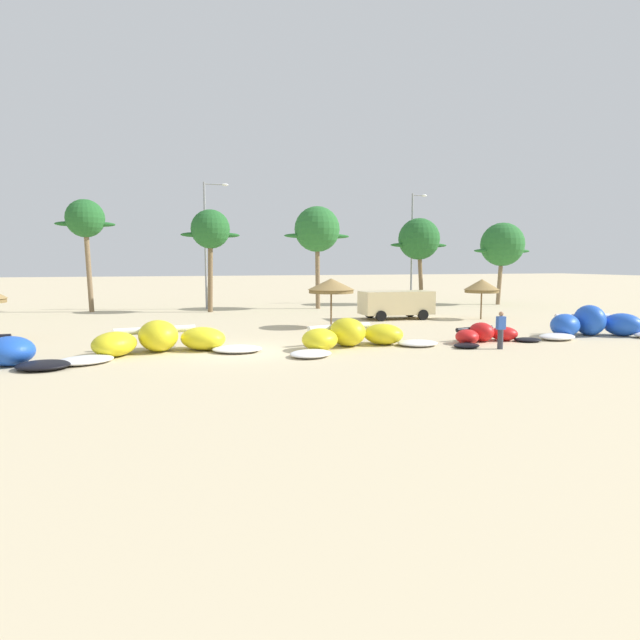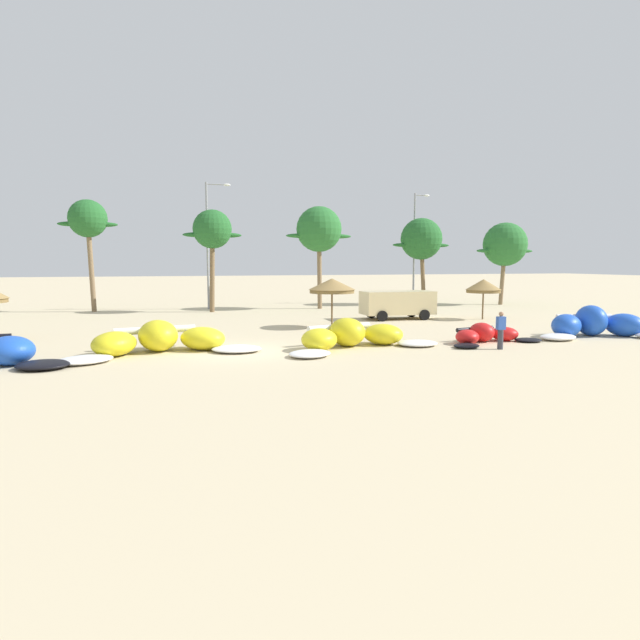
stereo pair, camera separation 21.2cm
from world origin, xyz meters
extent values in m
plane|color=beige|center=(0.00, 0.00, 0.00)|extent=(260.00, 260.00, 0.00)
ellipsoid|color=blue|center=(-8.40, -0.55, 0.53)|extent=(2.43, 2.45, 1.06)
ellipsoid|color=black|center=(-7.14, -1.63, 0.14)|extent=(2.17, 2.03, 0.29)
ellipsoid|color=white|center=(-5.87, -0.91, 0.13)|extent=(2.58, 2.40, 0.26)
ellipsoid|color=yellow|center=(-4.94, 0.43, 0.49)|extent=(2.35, 2.56, 0.97)
ellipsoid|color=yellow|center=(-3.26, 1.14, 0.66)|extent=(1.91, 2.29, 1.31)
ellipsoid|color=yellow|center=(-1.44, 0.97, 0.49)|extent=(2.59, 2.60, 0.97)
ellipsoid|color=white|center=(-0.14, -0.02, 0.13)|extent=(2.34, 1.97, 0.26)
cylinder|color=white|center=(-3.37, 1.86, 0.81)|extent=(3.40, 0.83, 0.31)
cube|color=white|center=(-3.23, 0.94, 0.66)|extent=(1.34, 0.93, 0.04)
ellipsoid|color=white|center=(2.48, -1.99, 0.13)|extent=(2.35, 2.27, 0.25)
ellipsoid|color=yellow|center=(3.26, -0.66, 0.47)|extent=(2.08, 2.25, 0.94)
ellipsoid|color=yellow|center=(4.79, 0.14, 0.63)|extent=(1.90, 2.12, 1.26)
ellipsoid|color=yellow|center=(6.52, 0.12, 0.47)|extent=(2.37, 2.34, 0.94)
ellipsoid|color=white|center=(7.82, -0.71, 0.13)|extent=(1.98, 1.72, 0.25)
cylinder|color=white|center=(4.65, 0.76, 0.78)|extent=(3.20, 1.03, 0.29)
cube|color=white|center=(4.84, -0.03, 0.63)|extent=(1.29, 0.91, 0.04)
ellipsoid|color=black|center=(9.65, -1.78, 0.09)|extent=(1.63, 1.55, 0.18)
ellipsoid|color=red|center=(10.23, -0.89, 0.33)|extent=(1.48, 1.60, 0.67)
ellipsoid|color=red|center=(11.32, -0.39, 0.45)|extent=(1.27, 1.45, 0.90)
ellipsoid|color=red|center=(12.51, -0.46, 0.33)|extent=(1.65, 1.64, 0.67)
ellipsoid|color=black|center=(13.38, -1.08, 0.09)|extent=(1.43, 1.24, 0.18)
cylinder|color=black|center=(11.23, 0.05, 0.55)|extent=(2.22, 0.61, 0.20)
cube|color=black|center=(11.34, -0.51, 0.45)|extent=(0.88, 0.60, 0.04)
ellipsoid|color=white|center=(15.10, -1.02, 0.16)|extent=(2.05, 1.65, 0.31)
ellipsoid|color=blue|center=(16.26, -0.22, 0.57)|extent=(2.31, 2.29, 1.15)
ellipsoid|color=blue|center=(17.84, -0.14, 0.78)|extent=(1.73, 2.11, 1.55)
ellipsoid|color=blue|center=(19.27, -0.83, 0.57)|extent=(2.02, 2.27, 1.15)
cylinder|color=white|center=(17.97, 0.50, 0.91)|extent=(2.93, 0.85, 0.27)
cube|color=white|center=(17.80, -0.33, 0.78)|extent=(1.18, 0.87, 0.04)
cylinder|color=brown|center=(6.27, 6.90, 1.08)|extent=(0.10, 0.10, 2.17)
cone|color=olive|center=(6.27, 6.90, 2.49)|extent=(2.68, 2.68, 0.64)
cylinder|color=olive|center=(6.27, 6.90, 2.07)|extent=(2.54, 2.54, 0.20)
cylinder|color=brown|center=(17.08, 8.27, 0.97)|extent=(0.10, 0.10, 1.94)
cone|color=olive|center=(17.08, 8.27, 2.28)|extent=(2.28, 2.28, 0.69)
cylinder|color=olive|center=(17.08, 8.27, 1.84)|extent=(2.16, 2.16, 0.20)
cube|color=beige|center=(11.79, 10.02, 1.09)|extent=(4.76, 2.27, 1.50)
cube|color=black|center=(10.51, 10.08, 1.35)|extent=(1.26, 2.07, 0.56)
cylinder|color=black|center=(10.30, 9.05, 0.34)|extent=(0.69, 0.27, 0.68)
cylinder|color=black|center=(10.40, 11.11, 0.34)|extent=(0.69, 0.27, 0.68)
cylinder|color=black|center=(13.19, 8.92, 0.34)|extent=(0.69, 0.27, 0.68)
cylinder|color=black|center=(13.29, 10.98, 0.34)|extent=(0.69, 0.27, 0.68)
cylinder|color=#383842|center=(10.80, -2.57, 0.42)|extent=(0.24, 0.24, 0.85)
cube|color=#2D51A8|center=(10.80, -2.57, 1.13)|extent=(0.36, 0.22, 0.56)
sphere|color=#9E7051|center=(10.80, -2.57, 1.52)|extent=(0.20, 0.20, 0.20)
cylinder|color=#7F6647|center=(-8.01, 21.49, 3.48)|extent=(0.54, 0.36, 6.96)
sphere|color=#236028|center=(-8.10, 21.49, 6.95)|extent=(2.80, 2.80, 2.80)
ellipsoid|color=#236028|center=(-9.22, 21.49, 6.53)|extent=(1.96, 0.50, 0.36)
ellipsoid|color=#236028|center=(-6.97, 21.49, 6.53)|extent=(1.96, 0.50, 0.36)
cylinder|color=brown|center=(0.68, 18.74, 3.09)|extent=(0.50, 0.36, 6.18)
sphere|color=#236028|center=(0.75, 18.74, 6.17)|extent=(2.89, 2.89, 2.89)
ellipsoid|color=#236028|center=(-0.40, 18.74, 5.74)|extent=(2.02, 0.50, 0.36)
ellipsoid|color=#236028|center=(1.91, 18.74, 5.74)|extent=(2.02, 0.50, 0.36)
cylinder|color=#7F6647|center=(9.20, 19.24, 3.17)|extent=(0.43, 0.36, 6.35)
sphere|color=#286B2D|center=(9.17, 19.24, 6.34)|extent=(3.61, 3.61, 3.61)
ellipsoid|color=#286B2D|center=(7.72, 19.24, 5.80)|extent=(2.53, 0.50, 0.36)
ellipsoid|color=#286B2D|center=(10.61, 19.24, 5.80)|extent=(2.53, 0.50, 0.36)
cylinder|color=brown|center=(19.21, 20.87, 2.88)|extent=(0.75, 0.36, 5.77)
sphere|color=#236028|center=(19.02, 20.87, 5.76)|extent=(3.64, 3.64, 3.64)
ellipsoid|color=#236028|center=(17.57, 20.87, 5.22)|extent=(2.54, 0.50, 0.36)
ellipsoid|color=#236028|center=(20.47, 20.87, 5.22)|extent=(2.54, 0.50, 0.36)
cylinder|color=#7F6647|center=(25.90, 18.68, 2.64)|extent=(0.63, 0.36, 5.30)
sphere|color=#286B2D|center=(26.04, 18.68, 5.29)|extent=(3.80, 3.80, 3.80)
ellipsoid|color=#286B2D|center=(24.51, 18.68, 4.72)|extent=(2.66, 0.50, 0.36)
ellipsoid|color=#286B2D|center=(27.56, 18.68, 4.72)|extent=(2.66, 0.50, 0.36)
cylinder|color=gray|center=(0.61, 21.46, 4.99)|extent=(0.18, 0.18, 9.97)
cylinder|color=gray|center=(1.42, 21.46, 9.82)|extent=(1.62, 0.10, 0.10)
ellipsoid|color=silver|center=(2.22, 21.46, 9.82)|extent=(0.56, 0.24, 0.20)
cylinder|color=gray|center=(19.28, 22.75, 4.97)|extent=(0.18, 0.18, 9.93)
cylinder|color=gray|center=(19.86, 22.75, 9.78)|extent=(1.17, 0.10, 0.10)
ellipsoid|color=silver|center=(20.45, 22.75, 9.78)|extent=(0.56, 0.24, 0.20)
camera|label=1|loc=(-3.35, -22.12, 3.71)|focal=30.17mm
camera|label=2|loc=(-3.14, -22.18, 3.71)|focal=30.17mm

